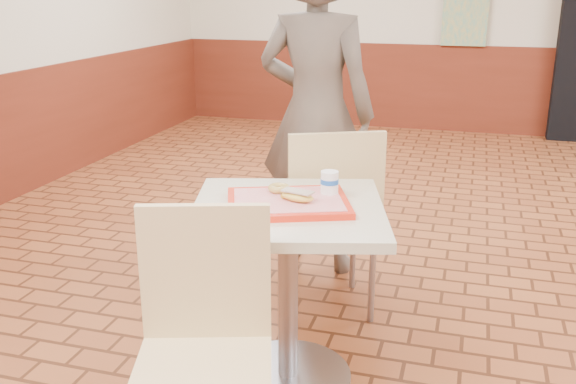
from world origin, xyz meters
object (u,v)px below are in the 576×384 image
(customer, at_px, (316,114))
(long_john_donut, at_px, (297,196))
(chair_main_back, at_px, (330,214))
(chair_main_front, at_px, (204,338))
(paper_cup, at_px, (330,182))
(main_table, at_px, (288,266))
(serving_tray, at_px, (288,203))
(ring_donut, at_px, (279,188))

(customer, distance_m, long_john_donut, 1.28)
(customer, bearing_deg, chair_main_back, 113.89)
(chair_main_front, bearing_deg, long_john_donut, 57.98)
(chair_main_back, xyz_separation_m, paper_cup, (0.11, -0.51, 0.33))
(main_table, height_order, serving_tray, serving_tray)
(chair_main_back, distance_m, customer, 0.75)
(ring_donut, bearing_deg, paper_cup, 10.39)
(serving_tray, distance_m, paper_cup, 0.20)
(chair_main_front, bearing_deg, main_table, 61.93)
(chair_main_back, height_order, ring_donut, chair_main_back)
(serving_tray, bearing_deg, long_john_donut, -18.40)
(customer, xyz_separation_m, ring_donut, (0.13, -1.15, -0.09))
(customer, bearing_deg, long_john_donut, 103.64)
(long_john_donut, relative_size, paper_cup, 1.65)
(chair_main_front, distance_m, serving_tray, 0.69)
(serving_tray, height_order, ring_donut, ring_donut)
(main_table, xyz_separation_m, chair_main_front, (-0.11, -0.62, -0.01))
(chair_main_back, bearing_deg, long_john_donut, 65.65)
(chair_main_back, xyz_separation_m, customer, (-0.23, 0.60, 0.39))
(chair_main_front, height_order, ring_donut, chair_main_front)
(chair_main_back, height_order, serving_tray, chair_main_back)
(long_john_donut, distance_m, paper_cup, 0.17)
(ring_donut, bearing_deg, main_table, -52.93)
(customer, bearing_deg, paper_cup, 109.80)
(main_table, relative_size, customer, 0.43)
(chair_main_back, relative_size, long_john_donut, 6.54)
(main_table, distance_m, long_john_donut, 0.32)
(main_table, relative_size, ring_donut, 8.83)
(long_john_donut, bearing_deg, chair_main_front, -104.25)
(chair_main_front, xyz_separation_m, chair_main_back, (0.15, 1.26, 0.02))
(customer, bearing_deg, ring_donut, 99.38)
(chair_main_front, bearing_deg, chair_main_back, 65.45)
(chair_main_front, relative_size, chair_main_back, 0.96)
(long_john_donut, xyz_separation_m, paper_cup, (0.10, 0.14, 0.03))
(chair_main_back, height_order, paper_cup, chair_main_back)
(chair_main_front, relative_size, customer, 0.51)
(customer, xyz_separation_m, long_john_donut, (0.23, -1.25, -0.09))
(chair_main_back, bearing_deg, chair_main_front, 58.49)
(long_john_donut, bearing_deg, main_table, 161.60)
(serving_tray, relative_size, paper_cup, 5.18)
(main_table, relative_size, long_john_donut, 5.27)
(ring_donut, bearing_deg, customer, 96.26)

